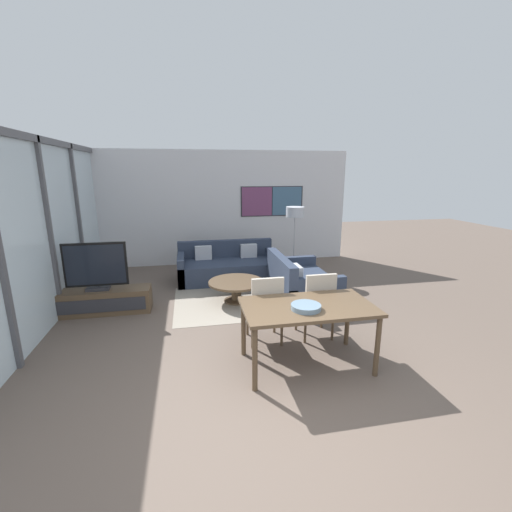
# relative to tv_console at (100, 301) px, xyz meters

# --- Properties ---
(ground_plane) EXTENTS (24.00, 24.00, 0.00)m
(ground_plane) POSITION_rel_tv_console_xyz_m (2.24, -3.03, -0.20)
(ground_plane) COLOR brown
(wall_back) EXTENTS (6.69, 0.09, 2.80)m
(wall_back) POSITION_rel_tv_console_xyz_m (2.29, 2.86, 1.21)
(wall_back) COLOR silver
(wall_back) RESTS_ON ground_plane
(window_wall_left) EXTENTS (0.07, 5.90, 2.80)m
(window_wall_left) POSITION_rel_tv_console_xyz_m (-0.60, -0.08, 1.33)
(window_wall_left) COLOR silver
(window_wall_left) RESTS_ON ground_plane
(area_rug) EXTENTS (2.20, 1.87, 0.01)m
(area_rug) POSITION_rel_tv_console_xyz_m (2.30, 0.06, -0.20)
(area_rug) COLOR gray
(area_rug) RESTS_ON ground_plane
(tv_console) EXTENTS (1.64, 0.45, 0.40)m
(tv_console) POSITION_rel_tv_console_xyz_m (0.00, 0.00, 0.00)
(tv_console) COLOR brown
(tv_console) RESTS_ON ground_plane
(television) EXTENTS (0.98, 0.20, 0.79)m
(television) POSITION_rel_tv_console_xyz_m (-0.00, 0.00, 0.59)
(television) COLOR #2D2D33
(television) RESTS_ON tv_console
(sofa_main) EXTENTS (2.10, 1.00, 0.80)m
(sofa_main) POSITION_rel_tv_console_xyz_m (2.30, 1.45, 0.07)
(sofa_main) COLOR #2D384C
(sofa_main) RESTS_ON ground_plane
(sofa_side) EXTENTS (1.00, 1.56, 0.80)m
(sofa_side) POSITION_rel_tv_console_xyz_m (3.46, 0.04, 0.07)
(sofa_side) COLOR #2D384C
(sofa_side) RESTS_ON ground_plane
(coffee_table) EXTENTS (0.99, 0.99, 0.38)m
(coffee_table) POSITION_rel_tv_console_xyz_m (2.30, 0.06, 0.09)
(coffee_table) COLOR brown
(coffee_table) RESTS_ON ground_plane
(dining_table) EXTENTS (1.54, 0.88, 0.78)m
(dining_table) POSITION_rel_tv_console_xyz_m (2.84, -2.17, 0.49)
(dining_table) COLOR brown
(dining_table) RESTS_ON ground_plane
(dining_chair_left) EXTENTS (0.46, 0.46, 0.97)m
(dining_chair_left) POSITION_rel_tv_console_xyz_m (2.47, -1.55, 0.33)
(dining_chair_left) COLOR #B2A899
(dining_chair_left) RESTS_ON ground_plane
(dining_chair_centre) EXTENTS (0.46, 0.46, 0.97)m
(dining_chair_centre) POSITION_rel_tv_console_xyz_m (3.21, -1.54, 0.33)
(dining_chair_centre) COLOR #B2A899
(dining_chair_centre) RESTS_ON ground_plane
(fruit_bowl) EXTENTS (0.34, 0.34, 0.06)m
(fruit_bowl) POSITION_rel_tv_console_xyz_m (2.77, -2.29, 0.61)
(fruit_bowl) COLOR slate
(fruit_bowl) RESTS_ON dining_table
(floor_lamp) EXTENTS (0.39, 0.39, 1.55)m
(floor_lamp) POSITION_rel_tv_console_xyz_m (3.79, 1.40, 1.14)
(floor_lamp) COLOR #2D2D33
(floor_lamp) RESTS_ON ground_plane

